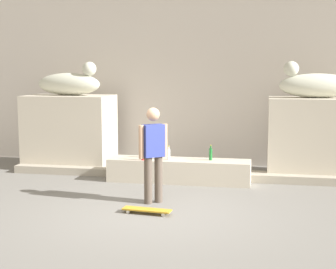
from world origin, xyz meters
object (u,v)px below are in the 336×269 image
Objects in this scene: skater at (153,151)px; bottle_green at (211,154)px; statue_reclining_right at (315,85)px; bottle_blue at (147,151)px; statue_reclining_left at (70,83)px; skateboard at (147,210)px; bottle_red at (143,154)px; bottle_clear at (169,154)px.

bottle_green is (0.81, 1.75, -0.32)m from skater.
statue_reclining_right is 5.24× the size of bottle_green.
bottle_green is (1.34, -0.05, -0.00)m from bottle_blue.
bottle_blue is (2.07, -0.94, -1.39)m from statue_reclining_left.
bottle_red is at bearing 111.52° from skateboard.
bottle_blue is at bearing 178.05° from bottle_green.
bottle_green is at bearing 27.10° from skater.
skateboard is at bearing -74.60° from bottle_red.
bottle_clear is at bearing 53.62° from skater.
skater is at bearing -69.62° from bottle_red.
skater is 1.95m from bottle_green.
statue_reclining_left is 4.74m from skateboard.
skateboard is 2.60m from bottle_blue.
statue_reclining_right is at bearing 8.47° from statue_reclining_left.
bottle_red is (-0.60, 2.17, 0.54)m from skateboard.
skater is 5.32× the size of bottle_green.
bottle_red is at bearing -161.75° from bottle_clear.
skateboard is 2.54× the size of bottle_red.
bottle_clear is 0.50m from bottle_blue.
bottle_green is at bearing -7.70° from statue_reclining_left.
statue_reclining_right reaches higher than skateboard.
skateboard is 2.40m from bottle_clear.
skater is 1.10m from skateboard.
bottle_clear is (-0.05, 1.66, -0.33)m from skater.
statue_reclining_left reaches higher than bottle_blue.
statue_reclining_right reaches higher than bottle_blue.
skateboard is 2.53× the size of bottle_blue.
statue_reclining_left reaches higher than bottle_red.
statue_reclining_left is at bearing 148.67° from bottle_red.
skater is 2.04× the size of skateboard.
skater is at bearing 99.92° from skateboard.
skateboard is at bearing -107.44° from bottle_green.
statue_reclining_right reaches higher than bottle_red.
statue_reclining_right is 3.84m from bottle_blue.
statue_reclining_left is 2.77m from bottle_red.
bottle_red is (2.05, -1.25, -1.39)m from statue_reclining_left.
bottle_blue reaches higher than bottle_green.
statue_reclining_left is 3.82m from bottle_green.
bottle_clear is (2.55, -1.08, -1.41)m from statue_reclining_left.
bottle_blue is 0.31m from bottle_red.
statue_reclining_left reaches higher than skateboard.
skateboard is (0.05, -0.68, -0.86)m from skater.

